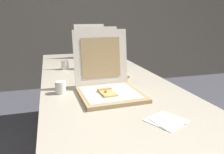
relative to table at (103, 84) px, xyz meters
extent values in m
cube|color=gray|center=(0.00, 2.34, 0.59)|extent=(10.00, 0.10, 2.60)
cube|color=#BCB29E|center=(0.00, 0.00, 0.03)|extent=(0.87, 2.47, 0.03)
cylinder|color=#38383D|center=(-0.37, 1.17, -0.35)|extent=(0.04, 0.04, 0.72)
cylinder|color=#38383D|center=(0.37, 1.17, -0.35)|extent=(0.04, 0.04, 0.72)
cube|color=tan|center=(-0.04, -0.38, 0.06)|extent=(0.36, 0.36, 0.02)
cube|color=silver|center=(-0.05, -0.37, 0.07)|extent=(0.31, 0.31, 0.00)
cube|color=silver|center=(-0.05, -0.18, 0.24)|extent=(0.35, 0.07, 0.35)
cube|color=tan|center=(-0.05, -0.19, 0.24)|extent=(0.25, 0.04, 0.25)
cube|color=#E0B266|center=(-0.07, -0.40, 0.07)|extent=(0.09, 0.12, 0.01)
cube|color=tan|center=(-0.07, -0.34, 0.08)|extent=(0.08, 0.03, 0.02)
sphere|color=orange|center=(-0.08, -0.40, 0.08)|extent=(0.02, 0.02, 0.02)
cube|color=tan|center=(0.03, 0.14, 0.06)|extent=(0.37, 0.37, 0.02)
cube|color=silver|center=(0.03, 0.15, 0.07)|extent=(0.34, 0.34, 0.00)
cube|color=silver|center=(0.05, 0.35, 0.24)|extent=(0.35, 0.10, 0.34)
cube|color=tan|center=(0.05, 0.34, 0.24)|extent=(0.25, 0.07, 0.25)
cube|color=#EAC156|center=(0.07, 0.15, 0.07)|extent=(0.14, 0.15, 0.01)
cube|color=tan|center=(0.11, 0.20, 0.08)|extent=(0.08, 0.06, 0.02)
sphere|color=orange|center=(0.09, 0.17, 0.08)|extent=(0.02, 0.02, 0.02)
cube|color=tan|center=(0.11, 0.73, 0.06)|extent=(0.40, 0.40, 0.02)
cube|color=silver|center=(0.12, 0.73, 0.07)|extent=(0.34, 0.34, 0.00)
cube|color=silver|center=(0.08, 0.93, 0.24)|extent=(0.35, 0.10, 0.35)
cube|color=tan|center=(0.08, 0.92, 0.24)|extent=(0.25, 0.07, 0.25)
cylinder|color=white|center=(0.11, 0.72, 0.10)|extent=(0.03, 0.03, 0.00)
cylinder|color=white|center=(0.12, 0.72, 0.08)|extent=(0.01, 0.00, 0.03)
cylinder|color=white|center=(0.11, 0.73, 0.08)|extent=(0.01, 0.00, 0.03)
cylinder|color=white|center=(0.11, 0.71, 0.08)|extent=(0.01, 0.00, 0.03)
cylinder|color=white|center=(-0.24, 0.39, 0.08)|extent=(0.06, 0.06, 0.07)
cylinder|color=white|center=(-0.32, -0.24, 0.08)|extent=(0.06, 0.06, 0.07)
cube|color=white|center=(0.10, -0.75, 0.05)|extent=(0.19, 0.19, 0.00)
cube|color=white|center=(0.10, -0.75, 0.05)|extent=(0.14, 0.14, 0.00)
camera|label=1|loc=(-0.37, -1.52, 0.48)|focal=35.11mm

